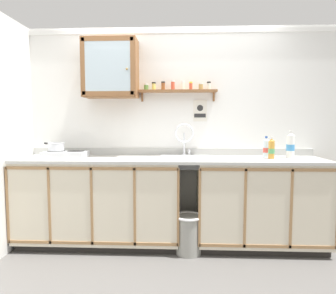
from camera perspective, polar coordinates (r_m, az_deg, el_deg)
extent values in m
plane|color=#565451|center=(3.15, 0.04, -20.50)|extent=(6.29, 6.29, 0.00)
cube|color=white|center=(3.58, 0.57, 2.58)|extent=(3.89, 0.05, 2.42)
cube|color=white|center=(3.69, 0.56, 20.83)|extent=(3.89, 0.02, 0.05)
cube|color=black|center=(3.64, -12.30, -16.40)|extent=(1.69, 0.56, 0.08)
cube|color=beige|center=(3.47, -12.57, -9.41)|extent=(1.72, 0.62, 0.85)
cube|color=#997047|center=(3.10, -14.21, -3.90)|extent=(1.72, 0.01, 0.03)
cube|color=#997047|center=(3.30, -13.93, -17.02)|extent=(1.72, 0.01, 0.03)
cube|color=#997047|center=(3.52, -27.81, -9.65)|extent=(0.02, 0.01, 0.78)
cube|color=#997047|center=(3.33, -21.30, -10.24)|extent=(0.02, 0.01, 0.78)
cube|color=#997047|center=(3.18, -14.07, -10.75)|extent=(0.02, 0.01, 0.78)
cube|color=#997047|center=(3.08, -6.25, -11.11)|extent=(0.02, 0.01, 0.78)
cube|color=#997047|center=(3.05, 1.92, -11.27)|extent=(0.02, 0.01, 0.78)
cube|color=black|center=(3.62, 16.48, -16.57)|extent=(1.30, 0.56, 0.08)
cube|color=beige|center=(3.45, 16.79, -9.56)|extent=(1.32, 0.62, 0.85)
cube|color=#997047|center=(3.08, 18.38, -4.04)|extent=(1.32, 0.01, 0.03)
cube|color=#997047|center=(3.28, 18.02, -17.23)|extent=(1.32, 0.01, 0.03)
cube|color=#997047|center=(3.05, 5.92, -11.27)|extent=(0.02, 0.01, 0.78)
cube|color=#997047|center=(3.11, 14.20, -11.10)|extent=(0.02, 0.01, 0.78)
cube|color=#997047|center=(3.23, 22.03, -10.72)|extent=(0.02, 0.01, 0.78)
cube|color=#B2B2AD|center=(3.27, 0.35, -2.33)|extent=(3.25, 0.65, 0.03)
cube|color=#B2B2AD|center=(3.56, 0.54, -0.86)|extent=(3.25, 0.02, 0.08)
cube|color=silver|center=(3.29, 3.22, -1.94)|extent=(0.54, 0.39, 0.01)
cube|color=slate|center=(3.30, 3.21, -3.72)|extent=(0.46, 0.32, 0.01)
cube|color=slate|center=(3.45, 3.19, -2.58)|extent=(0.46, 0.01, 0.10)
cube|color=slate|center=(3.13, 3.24, -3.33)|extent=(0.46, 0.01, 0.10)
cylinder|color=#4C4C51|center=(3.30, 3.21, -3.76)|extent=(0.04, 0.04, 0.01)
cylinder|color=silver|center=(3.50, 3.02, -1.43)|extent=(0.05, 0.05, 0.02)
cylinder|color=silver|center=(3.49, 3.03, 0.71)|extent=(0.02, 0.02, 0.24)
torus|color=silver|center=(3.38, 3.05, 2.60)|extent=(0.21, 0.02, 0.21)
cylinder|color=silver|center=(3.50, 4.01, -0.90)|extent=(0.02, 0.02, 0.06)
cube|color=silver|center=(3.51, -18.58, -1.32)|extent=(0.46, 0.27, 0.06)
cylinder|color=#2D2D2D|center=(3.57, -20.12, -0.70)|extent=(0.18, 0.18, 0.01)
cylinder|color=#2D2D2D|center=(3.49, -16.80, -0.73)|extent=(0.18, 0.18, 0.01)
cylinder|color=black|center=(3.45, -20.99, -1.50)|extent=(0.03, 0.02, 0.03)
cylinder|color=black|center=(3.36, -17.57, -1.55)|extent=(0.03, 0.02, 0.03)
cylinder|color=silver|center=(3.56, -20.14, 0.02)|extent=(0.17, 0.17, 0.08)
torus|color=silver|center=(3.56, -20.16, 0.70)|extent=(0.18, 0.18, 0.01)
cylinder|color=black|center=(3.70, -21.43, 0.61)|extent=(0.14, 0.11, 0.02)
cylinder|color=silver|center=(3.50, 17.83, -0.34)|extent=(0.06, 0.06, 0.18)
cone|color=silver|center=(3.49, 17.87, 1.39)|extent=(0.06, 0.06, 0.03)
cylinder|color=#2D59B2|center=(3.49, 17.88, 1.77)|extent=(0.03, 0.03, 0.02)
cylinder|color=#D84C3F|center=(3.50, 17.83, -0.56)|extent=(0.06, 0.06, 0.05)
cylinder|color=gold|center=(3.39, 18.75, -0.51)|extent=(0.06, 0.06, 0.19)
cone|color=gold|center=(3.38, 18.79, 1.30)|extent=(0.06, 0.06, 0.03)
cylinder|color=white|center=(3.38, 18.81, 1.71)|extent=(0.03, 0.03, 0.02)
cylinder|color=#4C9959|center=(3.39, 18.74, -0.71)|extent=(0.07, 0.07, 0.05)
cylinder|color=white|center=(3.53, 21.88, 0.05)|extent=(0.08, 0.08, 0.24)
cone|color=white|center=(3.53, 21.95, 2.30)|extent=(0.08, 0.08, 0.04)
cylinder|color=white|center=(3.53, 21.97, 2.77)|extent=(0.04, 0.04, 0.02)
cylinder|color=#3F8CCC|center=(3.54, 21.88, -0.09)|extent=(0.09, 0.09, 0.07)
cube|color=brown|center=(3.55, -10.64, 14.19)|extent=(0.59, 0.28, 0.64)
cube|color=silver|center=(3.41, -11.22, 14.58)|extent=(0.49, 0.01, 0.52)
cube|color=brown|center=(3.48, -15.64, 14.29)|extent=(0.05, 0.01, 0.60)
cube|color=brown|center=(3.36, -6.64, 14.79)|extent=(0.05, 0.01, 0.60)
cube|color=brown|center=(3.47, -11.31, 19.26)|extent=(0.56, 0.01, 0.05)
cube|color=brown|center=(3.37, -11.15, 9.76)|extent=(0.56, 0.01, 0.05)
sphere|color=olive|center=(3.35, -7.71, 14.26)|extent=(0.02, 0.02, 0.02)
cube|color=brown|center=(3.50, 1.83, 10.40)|extent=(0.88, 0.14, 0.02)
cube|color=brown|center=(3.58, -4.83, 9.26)|extent=(0.02, 0.03, 0.10)
cube|color=brown|center=(3.57, 8.54, 9.24)|extent=(0.02, 0.03, 0.10)
cylinder|color=#598C3F|center=(3.53, -4.10, 11.00)|extent=(0.05, 0.05, 0.06)
cylinder|color=white|center=(3.53, -4.10, 11.58)|extent=(0.05, 0.05, 0.02)
cylinder|color=#E0C659|center=(3.50, -2.67, 11.16)|extent=(0.04, 0.04, 0.07)
cylinder|color=black|center=(3.51, -2.67, 11.85)|extent=(0.04, 0.04, 0.02)
cylinder|color=brown|center=(3.52, -0.91, 11.21)|extent=(0.04, 0.04, 0.08)
cylinder|color=black|center=(3.52, -0.91, 11.98)|extent=(0.04, 0.04, 0.02)
cylinder|color=#CC4C33|center=(3.50, 0.92, 11.33)|extent=(0.04, 0.04, 0.09)
cylinder|color=white|center=(3.51, 0.92, 12.19)|extent=(0.04, 0.04, 0.02)
cylinder|color=silver|center=(3.50, 2.78, 11.26)|extent=(0.04, 0.04, 0.08)
cylinder|color=white|center=(3.50, 2.78, 12.04)|extent=(0.04, 0.04, 0.02)
cylinder|color=#CC4C33|center=(3.50, 4.27, 11.19)|extent=(0.04, 0.04, 0.07)
cylinder|color=yellow|center=(3.50, 4.28, 11.91)|extent=(0.04, 0.04, 0.02)
cylinder|color=tan|center=(3.50, 6.15, 11.07)|extent=(0.05, 0.05, 0.06)
cylinder|color=white|center=(3.50, 6.16, 11.70)|extent=(0.05, 0.05, 0.02)
cylinder|color=silver|center=(3.51, 7.63, 11.13)|extent=(0.04, 0.04, 0.07)
cylinder|color=black|center=(3.52, 7.64, 11.85)|extent=(0.04, 0.04, 0.02)
cube|color=silver|center=(3.56, 5.99, 6.75)|extent=(0.15, 0.01, 0.25)
cube|color=#262626|center=(3.55, 5.99, 5.86)|extent=(0.13, 0.00, 0.04)
cylinder|color=#262626|center=(3.55, 6.00, 7.25)|extent=(0.07, 0.00, 0.07)
cylinder|color=gray|center=(3.24, 3.85, -16.03)|extent=(0.26, 0.26, 0.39)
torus|color=white|center=(3.18, 3.87, -12.76)|extent=(0.29, 0.29, 0.03)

